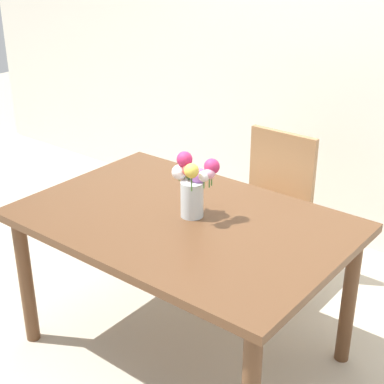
{
  "coord_description": "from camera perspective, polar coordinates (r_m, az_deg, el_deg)",
  "views": [
    {
      "loc": [
        1.51,
        -1.84,
        1.95
      ],
      "look_at": [
        0.02,
        0.04,
        0.87
      ],
      "focal_mm": 54.51,
      "sensor_mm": 36.0,
      "label": 1
    }
  ],
  "objects": [
    {
      "name": "ground_plane",
      "position": [
        3.08,
        -0.81,
        -14.98
      ],
      "size": [
        12.0,
        12.0,
        0.0
      ],
      "primitive_type": "plane",
      "color": "#B7AD99"
    },
    {
      "name": "back_wall",
      "position": [
        3.79,
        15.06,
        15.26
      ],
      "size": [
        7.0,
        0.1,
        2.8
      ],
      "primitive_type": "cube",
      "color": "silver",
      "rests_on": "ground_plane"
    },
    {
      "name": "dining_table",
      "position": [
        2.71,
        -0.9,
        -4.18
      ],
      "size": [
        1.49,
        1.01,
        0.75
      ],
      "color": "brown",
      "rests_on": "ground_plane"
    },
    {
      "name": "chair_far",
      "position": [
        3.41,
        7.68,
        -0.66
      ],
      "size": [
        0.42,
        0.42,
        0.9
      ],
      "rotation": [
        0.0,
        0.0,
        3.14
      ],
      "color": "#9E7047",
      "rests_on": "ground_plane"
    },
    {
      "name": "flower_vase",
      "position": [
        2.61,
        0.12,
        0.87
      ],
      "size": [
        0.22,
        0.18,
        0.3
      ],
      "color": "silver",
      "rests_on": "dining_table"
    }
  ]
}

